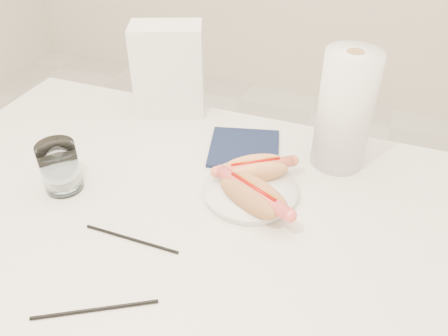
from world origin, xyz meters
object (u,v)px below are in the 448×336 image
(hotdog_right, at_px, (253,195))
(napkin_box, at_px, (168,70))
(plate, at_px, (250,192))
(hotdog_left, at_px, (255,169))
(water_glass, at_px, (60,167))
(paper_towel_roll, at_px, (345,111))
(table, at_px, (173,228))

(hotdog_right, xyz_separation_m, napkin_box, (-0.32, 0.30, 0.08))
(plate, xyz_separation_m, hotdog_left, (-0.00, 0.04, 0.03))
(hotdog_left, bearing_deg, napkin_box, 110.04)
(water_glass, xyz_separation_m, paper_towel_roll, (0.52, 0.29, 0.08))
(plate, height_order, hotdog_left, hotdog_left)
(plate, bearing_deg, paper_towel_roll, 50.93)
(table, relative_size, plate, 6.38)
(table, distance_m, hotdog_right, 0.19)
(napkin_box, height_order, paper_towel_roll, paper_towel_roll)
(plate, relative_size, hotdog_left, 1.24)
(table, distance_m, hotdog_left, 0.21)
(plate, xyz_separation_m, paper_towel_roll, (0.15, 0.18, 0.12))
(napkin_box, bearing_deg, hotdog_left, -57.25)
(table, bearing_deg, plate, 33.78)
(water_glass, bearing_deg, hotdog_right, 10.31)
(hotdog_right, distance_m, paper_towel_roll, 0.27)
(hotdog_right, height_order, napkin_box, napkin_box)
(plate, bearing_deg, napkin_box, 139.62)
(water_glass, bearing_deg, hotdog_left, 22.81)
(napkin_box, xyz_separation_m, paper_towel_roll, (0.45, -0.08, 0.01))
(paper_towel_roll, bearing_deg, napkin_box, 170.11)
(hotdog_left, relative_size, paper_towel_roll, 0.58)
(plate, height_order, napkin_box, napkin_box)
(hotdog_right, distance_m, napkin_box, 0.45)
(table, distance_m, napkin_box, 0.43)
(paper_towel_roll, bearing_deg, water_glass, -150.37)
(paper_towel_roll, bearing_deg, table, -136.15)
(hotdog_left, distance_m, napkin_box, 0.38)
(hotdog_right, bearing_deg, plate, 139.37)
(plate, relative_size, paper_towel_roll, 0.72)
(plate, xyz_separation_m, water_glass, (-0.37, -0.11, 0.05))
(table, height_order, hotdog_left, hotdog_left)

